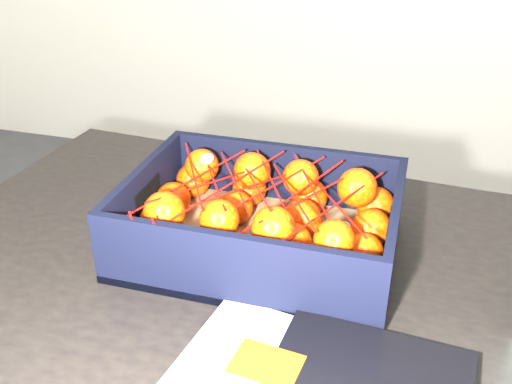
# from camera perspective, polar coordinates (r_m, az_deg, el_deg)

# --- Properties ---
(table) EXTENTS (1.25, 0.88, 0.75)m
(table) POSITION_cam_1_polar(r_m,az_deg,el_deg) (0.84, 4.54, -15.92)
(table) COLOR black
(table) RESTS_ON ground
(produce_crate) EXTENTS (0.38, 0.29, 0.11)m
(produce_crate) POSITION_cam_1_polar(r_m,az_deg,el_deg) (0.85, 0.57, -3.64)
(produce_crate) COLOR olive
(produce_crate) RESTS_ON table
(clementine_heap) EXTENTS (0.36, 0.27, 0.10)m
(clementine_heap) POSITION_cam_1_polar(r_m,az_deg,el_deg) (0.84, 1.01, -2.37)
(clementine_heap) COLOR #F73C05
(clementine_heap) RESTS_ON produce_crate
(mesh_net) EXTENTS (0.32, 0.25, 0.09)m
(mesh_net) POSITION_cam_1_polar(r_m,az_deg,el_deg) (0.81, -0.04, 0.16)
(mesh_net) COLOR red
(mesh_net) RESTS_ON clementine_heap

